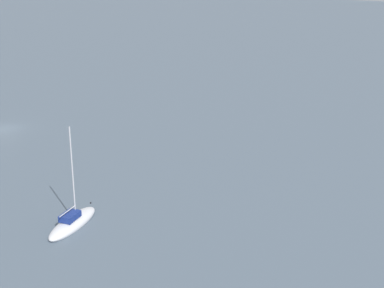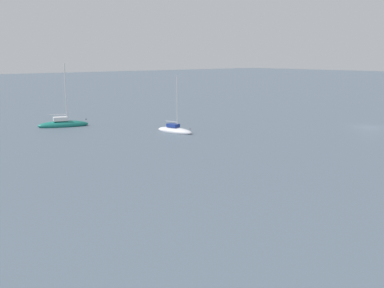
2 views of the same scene
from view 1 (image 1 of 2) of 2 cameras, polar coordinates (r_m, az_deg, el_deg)
name	(u,v)px [view 1 (image 1 of 2)]	position (r m, az deg, el deg)	size (l,w,h in m)	color
ground_plane	(6,129)	(73.45, -18.48, 1.49)	(500.00, 500.00, 0.00)	slate
sailboat_white_near	(73,223)	(45.62, -12.10, -7.85)	(6.38, 2.87, 8.40)	silver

